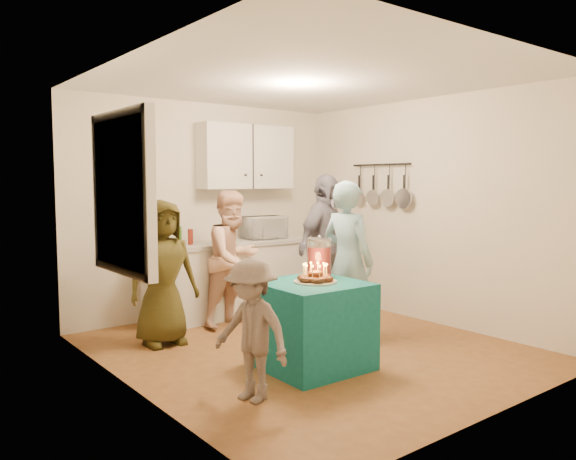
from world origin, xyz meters
TOP-DOWN VIEW (x-y plane):
  - floor at (0.00, 0.00)m, footprint 4.00×4.00m
  - ceiling at (0.00, 0.00)m, footprint 4.00×4.00m
  - back_wall at (0.00, 2.00)m, footprint 3.60×3.60m
  - left_wall at (-1.80, 0.00)m, footprint 4.00×4.00m
  - right_wall at (1.80, 0.00)m, footprint 4.00×4.00m
  - window_night at (-1.77, 0.30)m, footprint 0.04×1.00m
  - counter at (0.20, 1.70)m, footprint 2.20×0.58m
  - countertop at (0.20, 1.70)m, footprint 2.24×0.62m
  - upper_cabinet at (0.50, 1.85)m, footprint 1.30×0.30m
  - pot_rack at (1.72, 0.70)m, footprint 0.12×1.00m
  - microwave at (0.67, 1.70)m, footprint 0.54×0.39m
  - party_table at (-0.34, -0.42)m, footprint 0.87×0.87m
  - donut_cake at (-0.32, -0.44)m, footprint 0.38×0.38m
  - punch_jar at (-0.10, -0.25)m, footprint 0.22×0.22m
  - man_birthday at (0.51, 0.00)m, footprint 0.48×0.65m
  - woman_back_left at (-1.06, 1.04)m, footprint 0.74×0.50m
  - woman_back_center at (-0.10, 1.23)m, footprint 0.86×0.73m
  - woman_back_right at (0.90, 0.80)m, footprint 1.09×0.71m
  - child_near_left at (-1.19, -0.72)m, footprint 0.55×0.76m

SIDE VIEW (x-z plane):
  - floor at x=0.00m, z-range 0.00..0.00m
  - party_table at x=-0.34m, z-range 0.00..0.76m
  - counter at x=0.20m, z-range 0.00..0.86m
  - child_near_left at x=-1.19m, z-range 0.00..1.07m
  - woman_back_left at x=-1.06m, z-range 0.00..1.46m
  - woman_back_center at x=-0.10m, z-range 0.00..1.54m
  - man_birthday at x=0.51m, z-range 0.00..1.65m
  - donut_cake at x=-0.32m, z-range 0.76..0.94m
  - woman_back_right at x=0.90m, z-range 0.00..1.73m
  - countertop at x=0.20m, z-range 0.86..0.91m
  - punch_jar at x=-0.10m, z-range 0.76..1.10m
  - microwave at x=0.67m, z-range 0.91..1.20m
  - back_wall at x=0.00m, z-range 1.30..1.30m
  - left_wall at x=-1.80m, z-range 1.30..1.30m
  - right_wall at x=1.80m, z-range 1.30..1.30m
  - window_night at x=-1.77m, z-range 0.95..2.15m
  - pot_rack at x=1.72m, z-range 1.30..1.90m
  - upper_cabinet at x=0.50m, z-range 1.55..2.35m
  - ceiling at x=0.00m, z-range 2.60..2.60m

